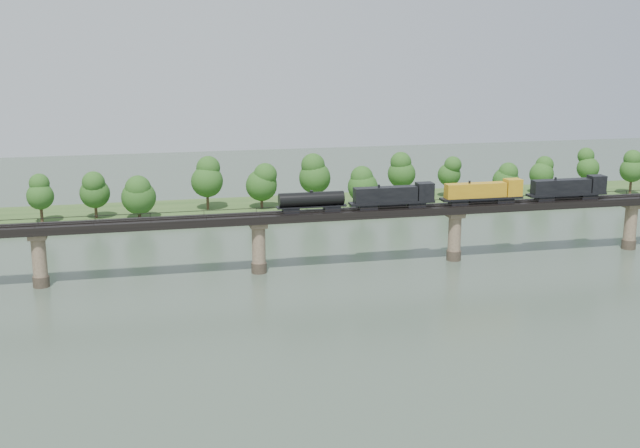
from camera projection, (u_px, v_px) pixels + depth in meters
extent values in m
plane|color=#354336|center=(288.00, 326.00, 126.06)|extent=(400.00, 400.00, 0.00)
cube|color=#2F4C1E|center=(227.00, 210.00, 206.54)|extent=(300.00, 24.00, 1.60)
cylinder|color=#473A2D|center=(41.00, 281.00, 145.61)|extent=(3.00, 3.00, 2.00)
cylinder|color=#90795E|center=(39.00, 258.00, 144.58)|extent=(2.60, 2.60, 9.00)
cube|color=#90795E|center=(37.00, 236.00, 143.67)|extent=(3.20, 3.20, 1.00)
cylinder|color=#473A2D|center=(259.00, 268.00, 154.30)|extent=(3.00, 3.00, 2.00)
cylinder|color=#90795E|center=(259.00, 245.00, 153.27)|extent=(2.60, 2.60, 9.00)
cube|color=#90795E|center=(258.00, 225.00, 152.36)|extent=(3.20, 3.20, 1.00)
cylinder|color=#473A2D|center=(454.00, 255.00, 162.99)|extent=(3.00, 3.00, 2.00)
cylinder|color=#90795E|center=(455.00, 234.00, 161.97)|extent=(2.60, 2.60, 9.00)
cube|color=#90795E|center=(455.00, 214.00, 161.05)|extent=(3.20, 3.20, 1.00)
cylinder|color=#473A2D|center=(629.00, 244.00, 171.69)|extent=(3.00, 3.00, 2.00)
cylinder|color=#90795E|center=(630.00, 224.00, 170.66)|extent=(2.60, 2.60, 9.00)
cube|color=#90795E|center=(632.00, 205.00, 169.74)|extent=(3.20, 3.20, 1.00)
cube|color=black|center=(258.00, 218.00, 152.07)|extent=(220.00, 5.00, 1.50)
cube|color=black|center=(259.00, 215.00, 151.17)|extent=(220.00, 0.12, 0.16)
cube|color=black|center=(257.00, 213.00, 152.59)|extent=(220.00, 0.12, 0.16)
cube|color=black|center=(260.00, 213.00, 149.46)|extent=(220.00, 0.10, 0.10)
cube|color=black|center=(256.00, 208.00, 154.02)|extent=(220.00, 0.10, 0.10)
cube|color=black|center=(260.00, 215.00, 149.54)|extent=(0.08, 0.08, 0.70)
cube|color=black|center=(256.00, 210.00, 154.10)|extent=(0.08, 0.08, 0.70)
cylinder|color=#382619|center=(42.00, 216.00, 188.06)|extent=(0.70, 0.70, 3.51)
sphere|color=#1B4614|center=(40.00, 196.00, 186.99)|extent=(6.31, 6.31, 6.31)
sphere|color=#1B4614|center=(39.00, 184.00, 186.32)|extent=(4.73, 4.73, 4.73)
cylinder|color=#382619|center=(96.00, 211.00, 193.12)|extent=(0.70, 0.70, 3.34)
sphere|color=#1B4614|center=(95.00, 193.00, 192.10)|extent=(7.18, 7.18, 7.18)
sphere|color=#1B4614|center=(94.00, 182.00, 191.46)|extent=(5.39, 5.39, 5.39)
cylinder|color=#382619|center=(140.00, 213.00, 192.85)|extent=(0.70, 0.70, 2.83)
sphere|color=#1B4614|center=(139.00, 197.00, 191.99)|extent=(8.26, 8.26, 8.26)
sphere|color=#1B4614|center=(138.00, 188.00, 191.45)|extent=(6.19, 6.19, 6.19)
cylinder|color=#382619|center=(208.00, 202.00, 202.60)|extent=(0.70, 0.70, 3.96)
sphere|color=#1B4614|center=(207.00, 181.00, 201.39)|extent=(8.07, 8.07, 8.07)
sphere|color=#1B4614|center=(207.00, 168.00, 200.64)|extent=(6.05, 6.05, 6.05)
cylinder|color=#382619|center=(262.00, 202.00, 204.18)|extent=(0.70, 0.70, 3.27)
sphere|color=#1B4614|center=(261.00, 185.00, 203.18)|extent=(8.03, 8.03, 8.03)
sphere|color=#1B4614|center=(261.00, 175.00, 202.56)|extent=(6.02, 6.02, 6.02)
cylinder|color=#382619|center=(315.00, 197.00, 208.28)|extent=(0.70, 0.70, 3.92)
sphere|color=#1B4614|center=(315.00, 178.00, 207.08)|extent=(8.29, 8.29, 8.29)
sphere|color=#1B4614|center=(315.00, 165.00, 206.34)|extent=(6.21, 6.21, 6.21)
cylinder|color=#382619|center=(363.00, 203.00, 204.16)|extent=(0.70, 0.70, 3.02)
sphere|color=#1B4614|center=(363.00, 187.00, 203.23)|extent=(7.74, 7.74, 7.74)
sphere|color=#1B4614|center=(363.00, 177.00, 202.66)|extent=(5.80, 5.80, 5.80)
cylinder|color=#382619|center=(401.00, 193.00, 215.17)|extent=(0.70, 0.70, 3.80)
sphere|color=#1B4614|center=(402.00, 174.00, 214.01)|extent=(7.47, 7.47, 7.47)
sphere|color=#1B4614|center=(402.00, 162.00, 213.29)|extent=(5.60, 5.60, 5.60)
cylinder|color=#382619|center=(449.00, 191.00, 218.41)|extent=(0.70, 0.70, 3.38)
sphere|color=#1B4614|center=(449.00, 175.00, 217.38)|extent=(6.23, 6.23, 6.23)
sphere|color=#1B4614|center=(450.00, 164.00, 216.73)|extent=(4.67, 4.67, 4.67)
cylinder|color=#382619|center=(505.00, 194.00, 215.92)|extent=(0.70, 0.70, 2.77)
sphere|color=#1B4614|center=(506.00, 180.00, 215.08)|extent=(7.04, 7.04, 7.04)
sphere|color=#1B4614|center=(506.00, 172.00, 214.55)|extent=(5.28, 5.28, 5.28)
cylinder|color=#382619|center=(541.00, 188.00, 223.70)|extent=(0.70, 0.70, 2.94)
sphere|color=#1B4614|center=(542.00, 174.00, 222.80)|extent=(6.73, 6.73, 6.73)
sphere|color=#1B4614|center=(542.00, 166.00, 222.24)|extent=(5.05, 5.05, 5.05)
cylinder|color=#382619|center=(587.00, 187.00, 222.93)|extent=(0.70, 0.70, 3.94)
sphere|color=#1B4614|center=(588.00, 168.00, 221.73)|extent=(6.17, 6.17, 6.17)
sphere|color=#1B4614|center=(589.00, 156.00, 220.98)|extent=(4.62, 4.62, 4.62)
cylinder|color=#382619|center=(630.00, 188.00, 221.53)|extent=(0.70, 0.70, 3.77)
sphere|color=#1B4614|center=(632.00, 170.00, 220.38)|extent=(6.60, 6.60, 6.60)
sphere|color=#1B4614|center=(633.00, 159.00, 219.66)|extent=(4.95, 4.95, 4.95)
cube|color=black|center=(588.00, 196.00, 166.86)|extent=(3.60, 2.16, 0.99)
cube|color=black|center=(544.00, 198.00, 164.70)|extent=(3.60, 2.16, 0.99)
cube|color=black|center=(566.00, 194.00, 165.64)|extent=(17.11, 2.70, 0.45)
cube|color=black|center=(561.00, 186.00, 164.96)|extent=(12.61, 2.43, 2.88)
cube|color=black|center=(596.00, 184.00, 166.66)|extent=(3.24, 2.70, 3.42)
cylinder|color=black|center=(566.00, 196.00, 165.75)|extent=(5.40, 1.26, 1.26)
cube|color=black|center=(504.00, 200.00, 162.75)|extent=(3.60, 2.16, 0.99)
cube|color=black|center=(458.00, 202.00, 160.59)|extent=(3.60, 2.16, 0.99)
cube|color=black|center=(481.00, 198.00, 161.53)|extent=(17.11, 2.70, 0.45)
cube|color=#BD8D17|center=(475.00, 190.00, 160.85)|extent=(12.61, 2.43, 2.88)
cube|color=#BD8D17|center=(513.00, 187.00, 162.55)|extent=(3.24, 2.70, 3.42)
cylinder|color=black|center=(481.00, 200.00, 161.64)|extent=(5.40, 1.26, 1.26)
cube|color=black|center=(416.00, 204.00, 158.64)|extent=(3.60, 2.16, 0.99)
cube|color=black|center=(368.00, 207.00, 156.48)|extent=(3.60, 2.16, 0.99)
cube|color=black|center=(392.00, 202.00, 157.42)|extent=(17.11, 2.70, 0.45)
cube|color=black|center=(385.00, 194.00, 156.74)|extent=(12.61, 2.43, 2.88)
cube|color=black|center=(425.00, 191.00, 158.44)|extent=(3.24, 2.70, 3.42)
cylinder|color=black|center=(392.00, 205.00, 157.53)|extent=(5.40, 1.26, 1.26)
cube|color=black|center=(332.00, 208.00, 154.92)|extent=(3.15, 1.98, 0.99)
cube|color=black|center=(291.00, 210.00, 153.16)|extent=(3.15, 1.98, 0.99)
cube|color=black|center=(311.00, 206.00, 153.90)|extent=(13.51, 2.16, 0.27)
cylinder|color=black|center=(311.00, 199.00, 153.57)|extent=(12.61, 2.70, 2.70)
cylinder|color=black|center=(311.00, 192.00, 153.24)|extent=(0.63, 0.63, 0.45)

